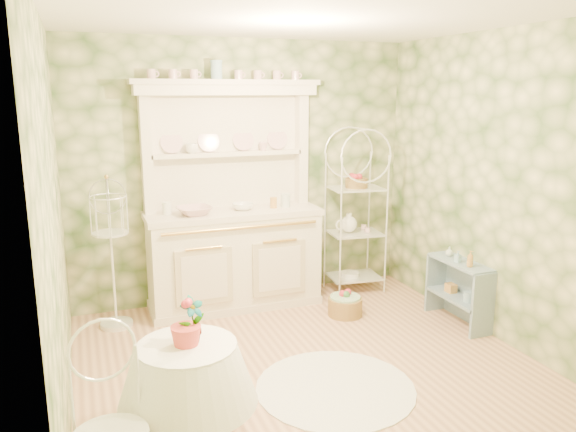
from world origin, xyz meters
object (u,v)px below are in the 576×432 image
object	(u,v)px
cafe_chair	(109,428)
birdcage_stand	(111,249)
bakers_rack	(356,206)
floor_basket	(345,306)
side_shelf	(459,293)
kitchen_dresser	(233,197)
round_table	(189,399)

from	to	relation	value
cafe_chair	birdcage_stand	distance (m)	2.52
bakers_rack	birdcage_stand	bearing A→B (deg)	-171.03
bakers_rack	cafe_chair	bearing A→B (deg)	-130.12
cafe_chair	floor_basket	size ratio (longest dim) A/B	3.26
floor_basket	cafe_chair	bearing A→B (deg)	-139.77
side_shelf	birdcage_stand	size ratio (longest dim) A/B	0.46
bakers_rack	side_shelf	distance (m)	1.44
cafe_chair	bakers_rack	bearing A→B (deg)	35.73
kitchen_dresser	floor_basket	size ratio (longest dim) A/B	7.49
bakers_rack	floor_basket	size ratio (longest dim) A/B	6.27
kitchen_dresser	birdcage_stand	world-z (taller)	kitchen_dresser
cafe_chair	birdcage_stand	xyz separation A→B (m)	(0.19, 2.50, 0.26)
kitchen_dresser	side_shelf	world-z (taller)	kitchen_dresser
birdcage_stand	floor_basket	bearing A→B (deg)	-13.84
birdcage_stand	side_shelf	bearing A→B (deg)	-19.17
kitchen_dresser	side_shelf	xyz separation A→B (m)	(1.88, -1.18, -0.84)
bakers_rack	floor_basket	bearing A→B (deg)	-117.33
side_shelf	round_table	size ratio (longest dim) A/B	0.98
cafe_chair	birdcage_stand	bearing A→B (deg)	77.99
kitchen_dresser	bakers_rack	world-z (taller)	kitchen_dresser
side_shelf	floor_basket	distance (m)	1.10
floor_basket	side_shelf	bearing A→B (deg)	-30.13
side_shelf	birdcage_stand	world-z (taller)	birdcage_stand
bakers_rack	floor_basket	world-z (taller)	bakers_rack
side_shelf	round_table	distance (m)	2.99
kitchen_dresser	cafe_chair	bearing A→B (deg)	-117.89
birdcage_stand	cafe_chair	bearing A→B (deg)	-94.29
bakers_rack	kitchen_dresser	bearing A→B (deg)	-173.51
cafe_chair	birdcage_stand	world-z (taller)	birdcage_stand
side_shelf	cafe_chair	distance (m)	3.57
birdcage_stand	kitchen_dresser	bearing A→B (deg)	5.38
birdcage_stand	floor_basket	size ratio (longest dim) A/B	4.98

